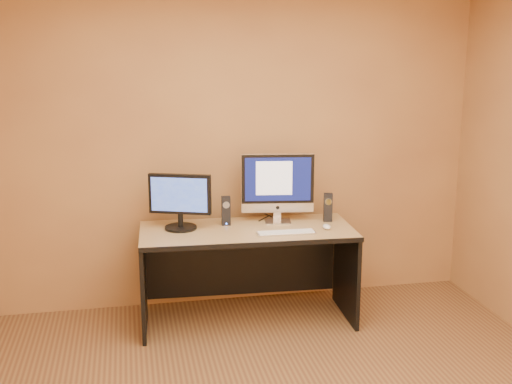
% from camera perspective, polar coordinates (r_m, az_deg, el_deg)
% --- Properties ---
extents(walls, '(4.00, 4.00, 2.60)m').
position_cam_1_polar(walls, '(3.29, 3.85, -1.42)').
color(walls, '#AB7B45').
rests_on(walls, ground).
extents(desk, '(1.65, 0.78, 0.75)m').
position_cam_1_polar(desk, '(4.99, -0.78, -7.44)').
color(desk, tan).
rests_on(desk, ground).
extents(imac, '(0.60, 0.29, 0.55)m').
position_cam_1_polar(imac, '(5.00, 1.96, 0.38)').
color(imac, '#B4B4B8').
rests_on(imac, desk).
extents(second_monitor, '(0.54, 0.40, 0.42)m').
position_cam_1_polar(second_monitor, '(4.86, -6.76, -0.87)').
color(second_monitor, black).
rests_on(second_monitor, desk).
extents(speaker_left, '(0.08, 0.08, 0.22)m').
position_cam_1_polar(speaker_left, '(4.97, -2.68, -1.67)').
color(speaker_left, black).
rests_on(speaker_left, desk).
extents(speaker_right, '(0.08, 0.09, 0.22)m').
position_cam_1_polar(speaker_right, '(5.10, 6.42, -1.37)').
color(speaker_right, black).
rests_on(speaker_right, desk).
extents(keyboard, '(0.44, 0.13, 0.02)m').
position_cam_1_polar(keyboard, '(4.76, 2.71, -3.63)').
color(keyboard, silver).
rests_on(keyboard, desk).
extents(mouse, '(0.07, 0.11, 0.04)m').
position_cam_1_polar(mouse, '(4.90, 6.30, -3.07)').
color(mouse, white).
rests_on(mouse, desk).
extents(cable_a, '(0.07, 0.21, 0.01)m').
position_cam_1_polar(cable_a, '(5.20, 1.42, -2.22)').
color(cable_a, black).
rests_on(cable_a, desk).
extents(cable_b, '(0.12, 0.15, 0.01)m').
position_cam_1_polar(cable_b, '(5.15, 0.72, -2.36)').
color(cable_b, black).
rests_on(cable_b, desk).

